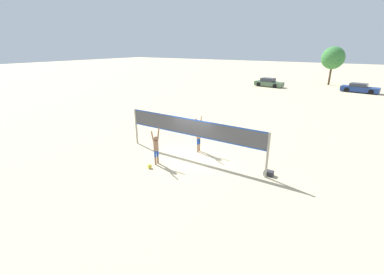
{
  "coord_description": "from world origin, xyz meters",
  "views": [
    {
      "loc": [
        7.37,
        -11.52,
        6.17
      ],
      "look_at": [
        0.0,
        0.0,
        1.29
      ],
      "focal_mm": 24.0,
      "sensor_mm": 36.0,
      "label": 1
    }
  ],
  "objects_px": {
    "volleyball_net": "(192,130)",
    "parked_car_near": "(360,88)",
    "volleyball": "(150,166)",
    "player_blocker": "(199,134)",
    "player_spiker": "(156,146)",
    "parked_car_mid": "(269,83)",
    "tree_left_cluster": "(333,58)",
    "gear_bag": "(269,173)"
  },
  "relations": [
    {
      "from": "player_blocker",
      "to": "parked_car_mid",
      "type": "bearing_deg",
      "value": -171.28
    },
    {
      "from": "parked_car_mid",
      "to": "tree_left_cluster",
      "type": "relative_size",
      "value": 0.75
    },
    {
      "from": "parked_car_mid",
      "to": "volleyball_net",
      "type": "bearing_deg",
      "value": -73.2
    },
    {
      "from": "player_spiker",
      "to": "tree_left_cluster",
      "type": "bearing_deg",
      "value": -6.59
    },
    {
      "from": "volleyball",
      "to": "gear_bag",
      "type": "relative_size",
      "value": 0.52
    },
    {
      "from": "parked_car_mid",
      "to": "tree_left_cluster",
      "type": "distance_m",
      "value": 11.23
    },
    {
      "from": "volleyball_net",
      "to": "parked_car_near",
      "type": "distance_m",
      "value": 32.24
    },
    {
      "from": "gear_bag",
      "to": "volleyball_net",
      "type": "bearing_deg",
      "value": -176.35
    },
    {
      "from": "volleyball_net",
      "to": "parked_car_near",
      "type": "relative_size",
      "value": 1.81
    },
    {
      "from": "player_spiker",
      "to": "player_blocker",
      "type": "bearing_deg",
      "value": -20.23
    },
    {
      "from": "parked_car_near",
      "to": "parked_car_mid",
      "type": "distance_m",
      "value": 12.39
    },
    {
      "from": "volleyball_net",
      "to": "volleyball",
      "type": "relative_size",
      "value": 37.74
    },
    {
      "from": "volleyball_net",
      "to": "parked_car_near",
      "type": "bearing_deg",
      "value": 76.16
    },
    {
      "from": "volleyball",
      "to": "parked_car_near",
      "type": "relative_size",
      "value": 0.05
    },
    {
      "from": "gear_bag",
      "to": "tree_left_cluster",
      "type": "bearing_deg",
      "value": 91.78
    },
    {
      "from": "player_blocker",
      "to": "parked_car_mid",
      "type": "relative_size",
      "value": 0.48
    },
    {
      "from": "tree_left_cluster",
      "to": "volleyball",
      "type": "bearing_deg",
      "value": -96.47
    },
    {
      "from": "player_blocker",
      "to": "gear_bag",
      "type": "bearing_deg",
      "value": 80.82
    },
    {
      "from": "gear_bag",
      "to": "parked_car_near",
      "type": "bearing_deg",
      "value": 83.93
    },
    {
      "from": "player_blocker",
      "to": "parked_car_near",
      "type": "distance_m",
      "value": 31.28
    },
    {
      "from": "player_spiker",
      "to": "parked_car_mid",
      "type": "relative_size",
      "value": 0.44
    },
    {
      "from": "parked_car_near",
      "to": "volleyball",
      "type": "bearing_deg",
      "value": -96.5
    },
    {
      "from": "volleyball",
      "to": "tree_left_cluster",
      "type": "distance_m",
      "value": 39.75
    },
    {
      "from": "volleyball",
      "to": "player_spiker",
      "type": "bearing_deg",
      "value": 91.47
    },
    {
      "from": "parked_car_mid",
      "to": "player_spiker",
      "type": "bearing_deg",
      "value": -75.81
    },
    {
      "from": "player_spiker",
      "to": "parked_car_near",
      "type": "xyz_separation_m",
      "value": [
        8.9,
        33.02,
        -0.48
      ]
    },
    {
      "from": "player_spiker",
      "to": "player_blocker",
      "type": "distance_m",
      "value": 2.95
    },
    {
      "from": "volleyball",
      "to": "parked_car_near",
      "type": "xyz_separation_m",
      "value": [
        8.89,
        33.63,
        0.45
      ]
    },
    {
      "from": "player_blocker",
      "to": "volleyball",
      "type": "height_order",
      "value": "player_blocker"
    },
    {
      "from": "volleyball",
      "to": "parked_car_near",
      "type": "bearing_deg",
      "value": 75.2
    },
    {
      "from": "player_blocker",
      "to": "parked_car_mid",
      "type": "xyz_separation_m",
      "value": [
        -4.41,
        28.78,
        -0.57
      ]
    },
    {
      "from": "gear_bag",
      "to": "parked_car_mid",
      "type": "xyz_separation_m",
      "value": [
        -9.0,
        29.52,
        0.47
      ]
    },
    {
      "from": "gear_bag",
      "to": "player_blocker",
      "type": "bearing_deg",
      "value": 170.82
    },
    {
      "from": "player_blocker",
      "to": "tree_left_cluster",
      "type": "relative_size",
      "value": 0.36
    },
    {
      "from": "player_blocker",
      "to": "tree_left_cluster",
      "type": "bearing_deg",
      "value": 174.51
    },
    {
      "from": "gear_bag",
      "to": "parked_car_mid",
      "type": "distance_m",
      "value": 30.87
    },
    {
      "from": "volleyball_net",
      "to": "player_blocker",
      "type": "bearing_deg",
      "value": 99.88
    },
    {
      "from": "tree_left_cluster",
      "to": "player_blocker",
      "type": "bearing_deg",
      "value": -95.49
    },
    {
      "from": "player_spiker",
      "to": "volleyball",
      "type": "bearing_deg",
      "value": -178.53
    },
    {
      "from": "volleyball_net",
      "to": "gear_bag",
      "type": "relative_size",
      "value": 19.44
    },
    {
      "from": "volleyball_net",
      "to": "volleyball",
      "type": "xyz_separation_m",
      "value": [
        -1.18,
        -2.35,
        -1.57
      ]
    },
    {
      "from": "volleyball",
      "to": "gear_bag",
      "type": "height_order",
      "value": "gear_bag"
    }
  ]
}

